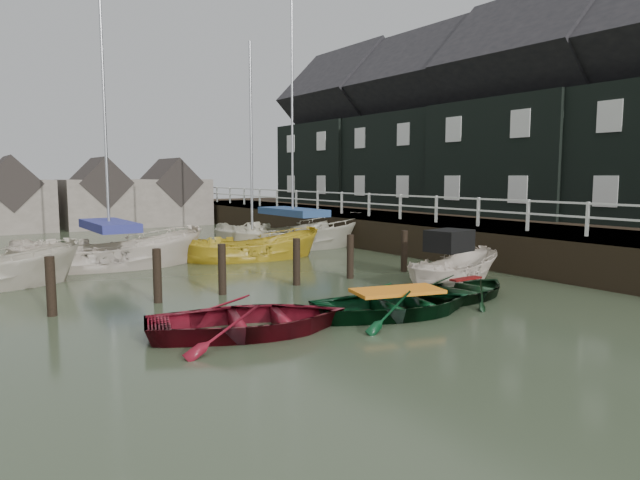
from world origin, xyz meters
TOP-DOWN VIEW (x-y plane):
  - ground at (0.00, 0.00)m, footprint 120.00×120.00m
  - pier at (9.48, 10.00)m, footprint 3.04×32.00m
  - land_strip at (15.00, 10.00)m, footprint 14.00×38.00m
  - quay_houses at (14.99, 8.66)m, footprint 6.52×28.14m
  - mooring_pilings at (-1.11, 3.00)m, footprint 13.72×0.22m
  - far_sheds at (0.83, 26.00)m, footprint 14.00×4.08m
  - rowboat_red at (-2.36, -0.92)m, footprint 4.88×4.08m
  - rowboat_green at (1.20, -1.46)m, footprint 4.59×3.78m
  - rowboat_dkgreen at (4.01, -1.04)m, footprint 3.83×3.04m
  - motorboat at (5.19, 0.50)m, footprint 4.21×2.17m
  - sailboat_b at (-2.57, 9.43)m, footprint 6.83×3.46m
  - sailboat_c at (2.57, 8.47)m, footprint 5.81×3.03m
  - sailboat_d at (5.65, 10.49)m, footprint 7.53×3.98m

SIDE VIEW (x-z plane):
  - ground at x=0.00m, z-range 0.00..0.00m
  - land_strip at x=15.00m, z-range -0.75..0.75m
  - rowboat_red at x=-2.36m, z-range -0.43..0.43m
  - rowboat_green at x=1.20m, z-range -0.41..0.41m
  - rowboat_dkgreen at x=4.01m, z-range -0.36..0.36m
  - sailboat_c at x=2.57m, z-range -4.66..4.68m
  - sailboat_d at x=5.65m, z-range -6.52..6.65m
  - sailboat_b at x=-2.57m, z-range -6.03..6.16m
  - motorboat at x=5.19m, z-range -1.09..1.31m
  - mooring_pilings at x=-1.11m, z-range -0.40..1.40m
  - pier at x=9.48m, z-range -0.64..2.06m
  - far_sheds at x=0.83m, z-range -0.34..4.06m
  - quay_houses at x=14.99m, z-range 0.68..10.68m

